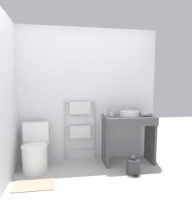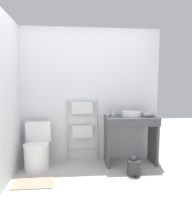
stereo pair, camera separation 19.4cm
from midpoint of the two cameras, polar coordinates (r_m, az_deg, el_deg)
name	(u,v)px [view 1 (the left image)]	position (r m, az deg, el deg)	size (l,w,h in m)	color
ground_plane	(99,200)	(2.63, -1.35, -23.86)	(12.00, 12.00, 0.00)	#B2AFA8
wall_back	(86,96)	(3.71, -4.48, 4.71)	(2.61, 0.12, 2.40)	silver
wall_side	(2,98)	(3.09, -27.00, 3.46)	(0.12, 2.08, 2.40)	silver
toilet	(35,151)	(3.50, -18.52, -10.51)	(0.42, 0.56, 0.77)	white
towel_radiator	(80,122)	(3.64, -6.09, -2.96)	(0.56, 0.06, 1.13)	silver
vanity_counter	(129,132)	(3.57, 7.74, -5.67)	(0.88, 0.52, 0.85)	#4C4C51
sink_basin	(129,113)	(3.56, 8.00, -0.38)	(0.35, 0.35, 0.08)	white
faucet	(126,110)	(3.73, 7.19, 0.56)	(0.02, 0.10, 0.13)	silver
cup_near_wall	(106,113)	(3.58, 1.39, -0.33)	(0.07, 0.07, 0.08)	silver
cup_near_edge	(112,114)	(3.54, 2.97, -0.49)	(0.07, 0.07, 0.07)	silver
hair_dryer	(146,114)	(3.55, 12.67, -0.52)	(0.23, 0.17, 0.09)	#B7B7BC
trash_bin	(133,166)	(3.28, 8.82, -14.99)	(0.21, 0.24, 0.30)	#333335
bath_mat	(34,185)	(3.10, -19.05, -19.10)	(0.56, 0.36, 0.01)	gray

